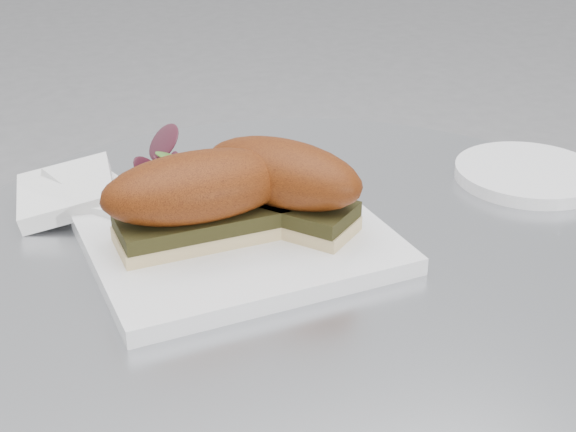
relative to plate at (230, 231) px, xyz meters
name	(u,v)px	position (x,y,z in m)	size (l,w,h in m)	color
plate	(230,231)	(0.00, 0.00, 0.00)	(0.26, 0.26, 0.02)	white
sandwich_left	(200,196)	(-0.03, -0.02, 0.05)	(0.17, 0.08, 0.08)	#D5C285
sandwich_right	(282,182)	(0.04, -0.02, 0.05)	(0.15, 0.17, 0.08)	#D5C285
salad	(171,173)	(-0.03, 0.08, 0.03)	(0.11, 0.11, 0.05)	#487E29
napkin	(90,204)	(-0.11, 0.11, 0.00)	(0.12, 0.12, 0.02)	white
saucer	(528,174)	(0.34, 0.01, 0.00)	(0.16, 0.16, 0.01)	white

